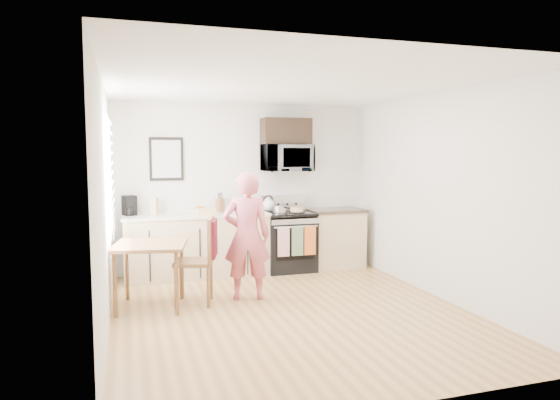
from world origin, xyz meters
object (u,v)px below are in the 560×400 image
object	(u,v)px
microwave	(287,158)
chair	(206,248)
dining_table	(150,251)
cake	(297,210)
person	(247,236)
range	(289,243)

from	to	relation	value
microwave	chair	xyz separation A→B (m)	(-1.51, -1.48, -1.07)
dining_table	cake	distance (m)	2.58
microwave	chair	distance (m)	2.37
person	dining_table	bearing A→B (deg)	11.05
range	person	distance (m)	1.70
microwave	chair	world-z (taller)	microwave
range	cake	xyz separation A→B (m)	(0.09, -0.11, 0.53)
range	dining_table	xyz separation A→B (m)	(-2.17, -1.32, 0.25)
person	dining_table	distance (m)	1.19
cake	microwave	bearing A→B (deg)	112.76
dining_table	chair	world-z (taller)	chair
range	cake	world-z (taller)	range
microwave	chair	size ratio (longest dim) A/B	0.71
chair	cake	xyz separation A→B (m)	(1.60, 1.26, 0.28)
range	microwave	world-z (taller)	microwave
chair	cake	distance (m)	2.06
person	cake	distance (m)	1.64
microwave	person	world-z (taller)	microwave
range	cake	bearing A→B (deg)	-51.20
person	chair	xyz separation A→B (m)	(-0.52, -0.04, -0.12)
range	dining_table	bearing A→B (deg)	-148.72
microwave	dining_table	xyz separation A→B (m)	(-2.17, -1.42, -1.08)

